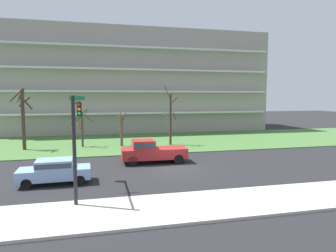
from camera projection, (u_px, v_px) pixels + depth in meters
name	position (u px, v px, depth m)	size (l,w,h in m)	color
ground	(176.00, 169.00, 23.05)	(160.00, 160.00, 0.00)	#232326
sidewalk_curb_near	(217.00, 204.00, 15.29)	(80.00, 4.00, 0.15)	#BCB7AD
grass_lawn_strip	(147.00, 142.00, 36.60)	(80.00, 16.00, 0.08)	#477238
apartment_building	(132.00, 83.00, 50.32)	(42.08, 14.90, 15.72)	#9E938C
tree_far_left	(23.00, 116.00, 30.62)	(2.24, 2.24, 6.48)	#423023
tree_left	(82.00, 126.00, 32.60)	(2.61, 2.59, 4.22)	#4C3828
tree_center	(121.00, 129.00, 33.04)	(1.13, 0.72, 3.88)	brown
tree_right	(170.00, 117.00, 33.80)	(1.46, 1.43, 6.76)	#423023
sedan_blue_near_left	(55.00, 170.00, 19.05)	(4.46, 1.96, 1.57)	#8CB2E0
pickup_red_center_left	(151.00, 151.00, 25.03)	(5.45, 2.15, 1.95)	#B22828
traffic_signal_mast	(77.00, 126.00, 16.69)	(0.90, 5.79, 5.60)	black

